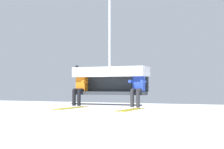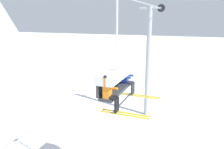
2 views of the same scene
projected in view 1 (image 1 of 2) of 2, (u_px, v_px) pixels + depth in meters
chairlift_chair at (111, 76)px, 10.59m from camera, size 2.35×0.74×3.85m
skier_orange at (80, 86)px, 10.77m from camera, size 0.48×1.70×1.34m
skier_blue at (138, 86)px, 9.98m from camera, size 0.46×1.70×1.23m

